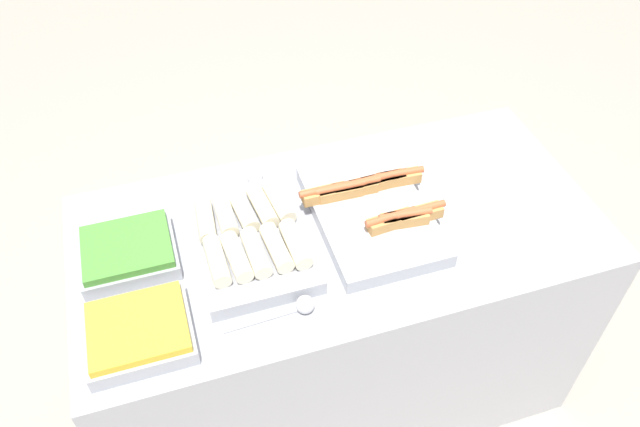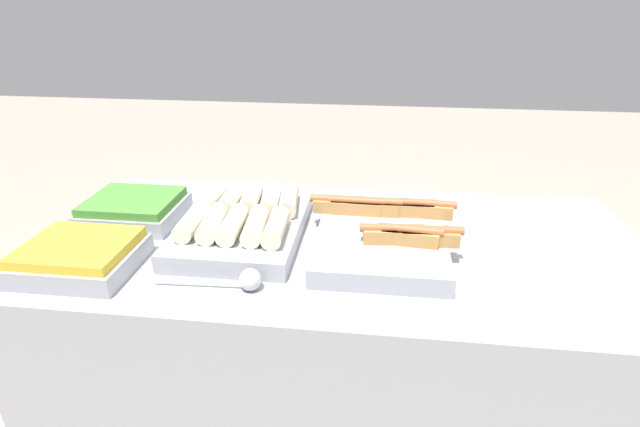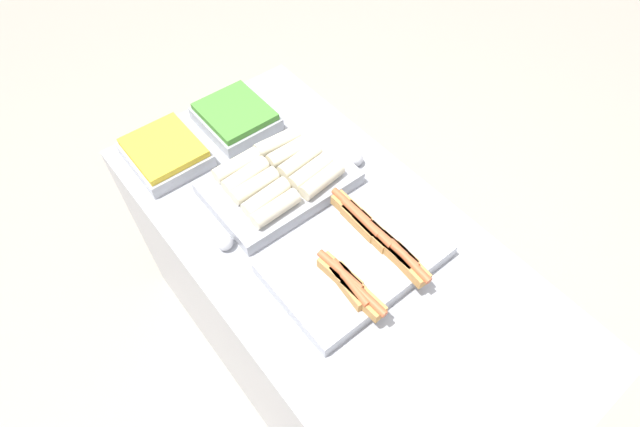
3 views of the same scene
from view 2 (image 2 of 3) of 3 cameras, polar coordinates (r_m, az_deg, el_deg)
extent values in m
cube|color=#A8AAB2|center=(1.64, 2.31, -17.25)|extent=(1.64, 0.80, 0.90)
cube|color=#A8AAB2|center=(1.37, 6.95, -2.46)|extent=(0.34, 0.51, 0.05)
cube|color=tan|center=(1.43, 6.13, 0.65)|extent=(0.14, 0.05, 0.04)
cylinder|color=#CC6038|center=(1.42, 6.16, 1.40)|extent=(0.16, 0.03, 0.02)
cube|color=tan|center=(1.43, 4.12, 0.72)|extent=(0.14, 0.05, 0.04)
cylinder|color=#CC6038|center=(1.42, 4.14, 1.47)|extent=(0.16, 0.03, 0.02)
cube|color=tan|center=(1.44, 12.10, 0.39)|extent=(0.14, 0.05, 0.04)
cylinder|color=#CC6038|center=(1.43, 12.17, 1.13)|extent=(0.16, 0.03, 0.02)
cube|color=tan|center=(1.27, 10.25, -2.66)|extent=(0.15, 0.06, 0.04)
cylinder|color=#CC6038|center=(1.26, 10.32, -1.84)|extent=(0.16, 0.04, 0.02)
cube|color=tan|center=(1.43, 2.12, 0.91)|extent=(0.14, 0.05, 0.04)
cylinder|color=#CC6038|center=(1.43, 2.13, 1.65)|extent=(0.16, 0.02, 0.02)
cube|color=tan|center=(1.43, 8.16, 0.60)|extent=(0.14, 0.05, 0.04)
cylinder|color=#CC6038|center=(1.42, 8.20, 1.34)|extent=(0.16, 0.03, 0.02)
cube|color=tan|center=(1.43, 10.01, 0.51)|extent=(0.14, 0.05, 0.04)
cylinder|color=#CC6038|center=(1.42, 10.07, 1.25)|extent=(0.16, 0.03, 0.02)
cube|color=tan|center=(1.28, 12.48, -2.66)|extent=(0.14, 0.05, 0.04)
cylinder|color=#CC6038|center=(1.27, 12.56, -1.85)|extent=(0.16, 0.03, 0.02)
cube|color=tan|center=(1.27, 8.18, -2.49)|extent=(0.15, 0.06, 0.04)
cylinder|color=#CC6038|center=(1.26, 8.23, -1.67)|extent=(0.16, 0.04, 0.02)
cube|color=#A8AAB2|center=(1.42, -8.74, -1.58)|extent=(0.33, 0.47, 0.05)
cylinder|color=beige|center=(1.30, -7.41, -1.41)|extent=(0.06, 0.17, 0.05)
cylinder|color=beige|center=(1.45, -3.60, 1.52)|extent=(0.07, 0.17, 0.05)
cylinder|color=beige|center=(1.32, -9.97, -1.26)|extent=(0.06, 0.16, 0.05)
cylinder|color=beige|center=(1.47, -7.91, 1.67)|extent=(0.07, 0.17, 0.05)
cylinder|color=beige|center=(1.50, -12.30, 1.76)|extent=(0.06, 0.17, 0.05)
cylinder|color=beige|center=(1.49, -10.02, 1.75)|extent=(0.05, 0.16, 0.05)
cylinder|color=beige|center=(1.36, -14.45, -0.93)|extent=(0.05, 0.16, 0.05)
cylinder|color=beige|center=(1.29, -5.07, -1.61)|extent=(0.06, 0.16, 0.05)
cylinder|color=beige|center=(1.34, -12.23, -1.11)|extent=(0.07, 0.17, 0.05)
cylinder|color=beige|center=(1.46, -5.69, 1.56)|extent=(0.07, 0.17, 0.05)
cube|color=#A8AAB2|center=(1.37, -25.68, -4.83)|extent=(0.27, 0.24, 0.05)
cube|color=gold|center=(1.35, -25.96, -3.46)|extent=(0.25, 0.22, 0.02)
cube|color=#A8AAB2|center=(1.59, -20.42, 0.11)|extent=(0.27, 0.24, 0.05)
cube|color=#4C9338|center=(1.58, -20.62, 1.33)|extent=(0.25, 0.22, 0.02)
cylinder|color=silver|center=(1.21, -13.23, -7.86)|extent=(0.23, 0.02, 0.01)
sphere|color=silver|center=(1.17, -7.97, -7.49)|extent=(0.05, 0.05, 0.05)
cylinder|color=silver|center=(1.67, -7.16, 1.85)|extent=(0.21, 0.01, 0.01)
sphere|color=silver|center=(1.64, -3.64, 2.38)|extent=(0.05, 0.05, 0.05)
camera|label=1|loc=(0.95, -116.74, 49.51)|focal=35.00mm
camera|label=3|loc=(1.07, 67.58, 50.49)|focal=28.00mm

